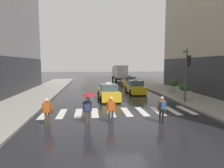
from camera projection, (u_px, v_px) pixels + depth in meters
ground_plane at (126, 124)px, 11.29m from camera, size 160.00×160.00×0.00m
crosswalk_markings at (119, 112)px, 14.25m from camera, size 11.30×2.80×0.01m
traffic_light_pole at (187, 68)px, 16.85m from camera, size 0.44×0.84×4.80m
taxi_lead at (108, 93)px, 19.08m from camera, size 2.06×4.60×1.80m
taxi_second at (135, 87)px, 23.39m from camera, size 1.95×4.55×1.80m
taxi_third at (129, 82)px, 30.73m from camera, size 1.99×4.57×1.80m
box_truck at (120, 72)px, 40.46m from camera, size 2.41×7.59×3.35m
pedestrian_with_umbrella at (89, 99)px, 11.24m from camera, size 0.96×0.96×1.94m
pedestrian_with_backpack at (162, 108)px, 11.44m from camera, size 0.55×0.43×1.65m
pedestrian_with_handbag at (47, 110)px, 10.91m from camera, size 0.60×0.24×1.65m
pedestrian_plain_coat at (111, 108)px, 11.38m from camera, size 0.55×0.24×1.65m
planter_near_corner at (184, 91)px, 18.89m from camera, size 1.10×1.10×1.60m
planter_mid_block at (173, 87)px, 23.05m from camera, size 1.10×1.10×1.60m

